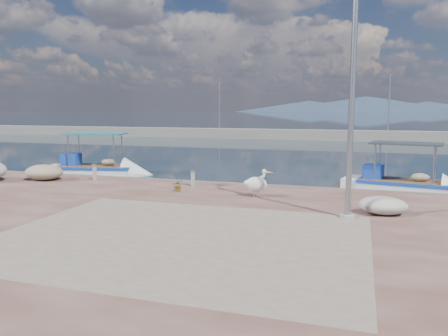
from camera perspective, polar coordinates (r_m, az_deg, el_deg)
ground at (r=14.11m, az=-4.68°, el=-7.22°), size 1400.00×1400.00×0.00m
quay at (r=9.05m, az=-19.64°, el=-14.67°), size 44.00×22.00×0.50m
quay_patch at (r=10.93m, az=-5.78°, el=-8.93°), size 9.00×7.00×0.01m
breakwater at (r=52.96m, az=11.87°, el=4.25°), size 120.00×2.20×7.50m
mountains at (r=662.64m, az=17.57°, el=7.84°), size 370.00×280.00×22.00m
boat_left at (r=25.03m, az=-16.42°, el=-0.46°), size 5.91×3.06×2.71m
boat_right at (r=20.83m, az=22.28°, el=-2.35°), size 5.53×2.71×2.55m
pelican at (r=15.66m, az=4.30°, el=-2.07°), size 1.06×0.63×1.01m
lamp_post at (r=12.87m, az=16.35°, el=8.16°), size 0.44×0.96×7.00m
bollard_near at (r=17.87m, az=-4.09°, el=-1.21°), size 0.22×0.22×0.67m
bollard_far at (r=20.14m, az=-16.55°, el=-0.41°), size 0.24×0.24×0.73m
potted_plant at (r=16.73m, az=-6.01°, el=-2.31°), size 0.52×0.49×0.46m
net_pile_b at (r=20.99m, az=-22.46°, el=-0.52°), size 1.75×1.36×0.68m
net_pile_d at (r=13.94m, az=20.03°, el=-4.61°), size 1.42×1.07×0.53m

